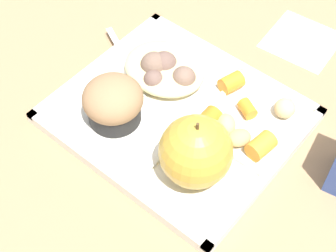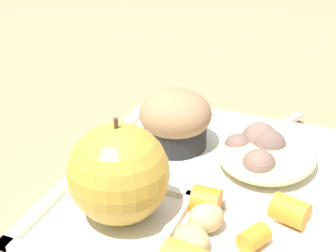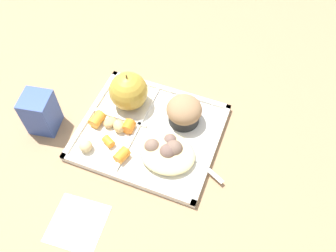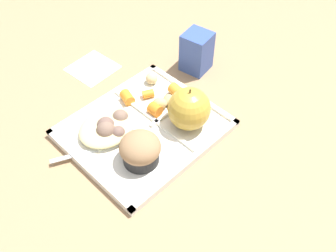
{
  "view_description": "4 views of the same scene",
  "coord_description": "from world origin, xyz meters",
  "px_view_note": "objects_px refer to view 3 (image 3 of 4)",
  "views": [
    {
      "loc": [
        -0.27,
        0.34,
        0.56
      ],
      "look_at": [
        -0.02,
        0.04,
        0.05
      ],
      "focal_mm": 55.13,
      "sensor_mm": 36.0,
      "label": 1
    },
    {
      "loc": [
        -0.38,
        -0.11,
        0.29
      ],
      "look_at": [
        0.04,
        0.06,
        0.05
      ],
      "focal_mm": 51.24,
      "sensor_mm": 36.0,
      "label": 2
    },
    {
      "loc": [
        0.2,
        -0.41,
        0.69
      ],
      "look_at": [
        0.04,
        0.01,
        0.04
      ],
      "focal_mm": 38.43,
      "sensor_mm": 36.0,
      "label": 3
    },
    {
      "loc": [
        0.34,
        0.41,
        0.61
      ],
      "look_at": [
        -0.02,
        0.05,
        0.05
      ],
      "focal_mm": 40.82,
      "sensor_mm": 36.0,
      "label": 4
    }
  ],
  "objects_px": {
    "lunch_tray": "(149,132)",
    "plastic_fork": "(193,156)",
    "bran_muffin": "(184,112)",
    "green_apple": "(128,91)",
    "milk_carton": "(41,113)"
  },
  "relations": [
    {
      "from": "green_apple",
      "to": "milk_carton",
      "type": "relative_size",
      "value": 0.99
    },
    {
      "from": "lunch_tray",
      "to": "green_apple",
      "type": "relative_size",
      "value": 3.12
    },
    {
      "from": "bran_muffin",
      "to": "plastic_fork",
      "type": "xyz_separation_m",
      "value": [
        0.05,
        -0.08,
        -0.03
      ]
    },
    {
      "from": "bran_muffin",
      "to": "milk_carton",
      "type": "distance_m",
      "value": 0.32
    },
    {
      "from": "bran_muffin",
      "to": "green_apple",
      "type": "bearing_deg",
      "value": 180.0
    },
    {
      "from": "lunch_tray",
      "to": "bran_muffin",
      "type": "height_order",
      "value": "bran_muffin"
    },
    {
      "from": "lunch_tray",
      "to": "green_apple",
      "type": "bearing_deg",
      "value": 141.98
    },
    {
      "from": "lunch_tray",
      "to": "plastic_fork",
      "type": "bearing_deg",
      "value": -13.25
    },
    {
      "from": "lunch_tray",
      "to": "plastic_fork",
      "type": "relative_size",
      "value": 2.17
    },
    {
      "from": "bran_muffin",
      "to": "milk_carton",
      "type": "height_order",
      "value": "milk_carton"
    },
    {
      "from": "green_apple",
      "to": "bran_muffin",
      "type": "height_order",
      "value": "green_apple"
    },
    {
      "from": "green_apple",
      "to": "bran_muffin",
      "type": "distance_m",
      "value": 0.14
    },
    {
      "from": "milk_carton",
      "to": "green_apple",
      "type": "bearing_deg",
      "value": 27.51
    },
    {
      "from": "green_apple",
      "to": "bran_muffin",
      "type": "xyz_separation_m",
      "value": [
        0.14,
        0.0,
        -0.01
      ]
    },
    {
      "from": "green_apple",
      "to": "plastic_fork",
      "type": "distance_m",
      "value": 0.21
    }
  ]
}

